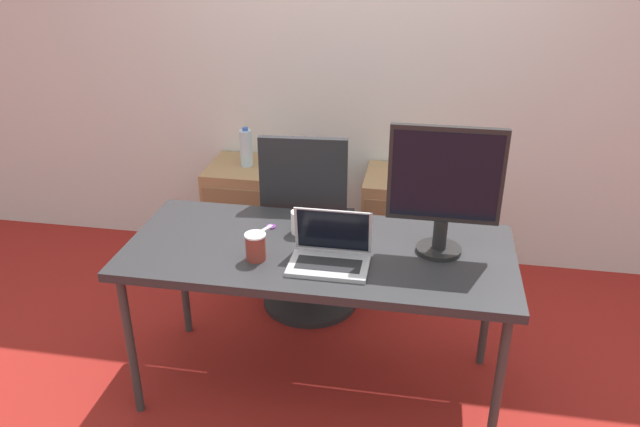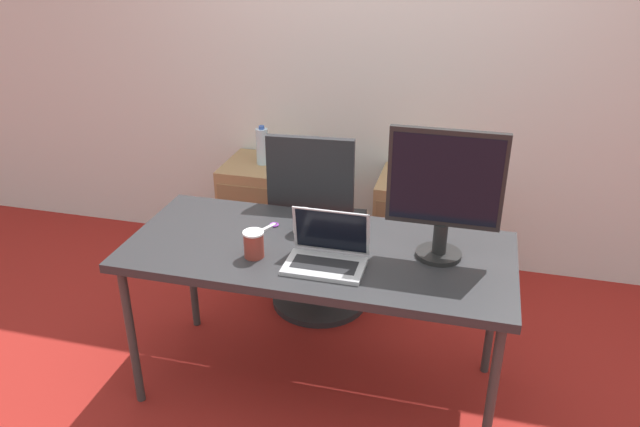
% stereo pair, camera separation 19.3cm
% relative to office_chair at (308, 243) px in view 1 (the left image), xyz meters
% --- Properties ---
extents(ground_plane, '(14.00, 14.00, 0.00)m').
position_rel_office_chair_xyz_m(ground_plane, '(0.17, -0.64, -0.43)').
color(ground_plane, maroon).
extents(wall_back, '(10.00, 0.05, 2.60)m').
position_rel_office_chair_xyz_m(wall_back, '(0.17, 0.77, 0.87)').
color(wall_back, silver).
rests_on(wall_back, ground_plane).
extents(desk, '(1.70, 0.75, 0.77)m').
position_rel_office_chair_xyz_m(desk, '(0.17, -0.64, 0.29)').
color(desk, '#28282B').
rests_on(desk, ground_plane).
extents(office_chair, '(0.56, 0.58, 1.12)m').
position_rel_office_chair_xyz_m(office_chair, '(0.00, 0.00, 0.00)').
color(office_chair, '#232326').
rests_on(office_chair, ground_plane).
extents(cabinet_left, '(0.48, 0.47, 0.67)m').
position_rel_office_chair_xyz_m(cabinet_left, '(-0.49, 0.50, -0.09)').
color(cabinet_left, '#99754C').
rests_on(cabinet_left, ground_plane).
extents(cabinet_right, '(0.48, 0.47, 0.67)m').
position_rel_office_chair_xyz_m(cabinet_right, '(0.50, 0.50, -0.09)').
color(cabinet_right, '#99754C').
rests_on(cabinet_right, ground_plane).
extents(water_bottle, '(0.08, 0.08, 0.25)m').
position_rel_office_chair_xyz_m(water_bottle, '(-0.49, 0.50, 0.36)').
color(water_bottle, silver).
rests_on(water_bottle, cabinet_left).
extents(laptop_center, '(0.33, 0.24, 0.22)m').
position_rel_office_chair_xyz_m(laptop_center, '(0.24, -0.77, 0.38)').
color(laptop_center, '#ADADB2').
rests_on(laptop_center, desk).
extents(monitor, '(0.47, 0.20, 0.57)m').
position_rel_office_chair_xyz_m(monitor, '(0.69, -0.58, 0.64)').
color(monitor, black).
rests_on(monitor, desk).
extents(coffee_cup_white, '(0.09, 0.09, 0.11)m').
position_rel_office_chair_xyz_m(coffee_cup_white, '(0.07, -0.51, 0.39)').
color(coffee_cup_white, white).
rests_on(coffee_cup_white, desk).
extents(coffee_cup_brown, '(0.09, 0.09, 0.12)m').
position_rel_office_chair_xyz_m(coffee_cup_brown, '(-0.07, -0.79, 0.40)').
color(coffee_cup_brown, maroon).
rests_on(coffee_cup_brown, desk).
extents(scissors, '(0.10, 0.16, 0.01)m').
position_rel_office_chair_xyz_m(scissors, '(-0.10, -0.53, 0.34)').
color(scissors, '#B2B2B7').
rests_on(scissors, desk).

